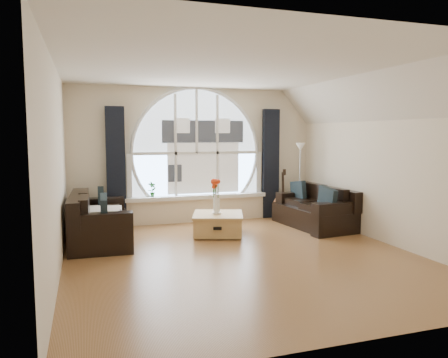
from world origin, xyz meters
The scene contains 21 objects.
ground centered at (0.00, 0.00, 0.00)m, with size 5.00×5.50×0.01m, color brown.
ceiling centered at (0.00, 0.00, 2.70)m, with size 5.00×5.50×0.01m, color silver.
wall_back centered at (0.00, 2.75, 1.35)m, with size 5.00×0.01×2.70m, color beige.
wall_front centered at (0.00, -2.75, 1.35)m, with size 5.00×0.01×2.70m, color beige.
wall_left centered at (-2.50, 0.00, 1.35)m, with size 0.01×5.50×2.70m, color beige.
wall_right centered at (2.50, 0.00, 1.35)m, with size 0.01×5.50×2.70m, color beige.
attic_slope centered at (2.20, 0.00, 2.35)m, with size 0.92×5.50×0.72m, color silver.
arched_window centered at (0.00, 2.72, 1.62)m, with size 2.60×0.06×2.15m, color silver.
window_sill centered at (0.00, 2.65, 0.51)m, with size 2.90×0.22×0.08m, color white.
window_frame centered at (0.00, 2.69, 1.62)m, with size 2.76×0.08×2.15m, color white.
neighbor_house centered at (0.15, 2.71, 1.50)m, with size 1.70×0.02×1.50m, color silver.
curtain_left centered at (-1.60, 2.63, 1.15)m, with size 0.35×0.12×2.30m, color black.
curtain_right centered at (1.60, 2.63, 1.15)m, with size 0.35×0.12×2.30m, color black.
sofa_left centered at (-1.96, 1.51, 0.40)m, with size 0.91×1.82×0.81m, color black.
sofa_right centered at (2.00, 1.48, 0.40)m, with size 0.85×1.70×0.76m, color black.
coffee_chest centered at (0.05, 1.41, 0.21)m, with size 0.86×0.86×0.42m, color tan.
throw_blanket centered at (-1.91, 1.51, 0.50)m, with size 0.55×0.55×0.10m, color silver.
vase_flowers centered at (0.03, 1.42, 0.77)m, with size 0.24×0.24×0.70m, color white.
floor_lamp centered at (2.06, 2.17, 0.80)m, with size 0.24×0.24×1.60m, color #B2B2B2.
guitar centered at (1.74, 2.36, 0.53)m, with size 0.36×0.24×1.06m, color brown.
potted_plant centered at (-0.92, 2.65, 0.70)m, with size 0.16×0.11×0.30m, color #1E6023.
Camera 1 is at (-2.16, -5.77, 1.79)m, focal length 34.60 mm.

